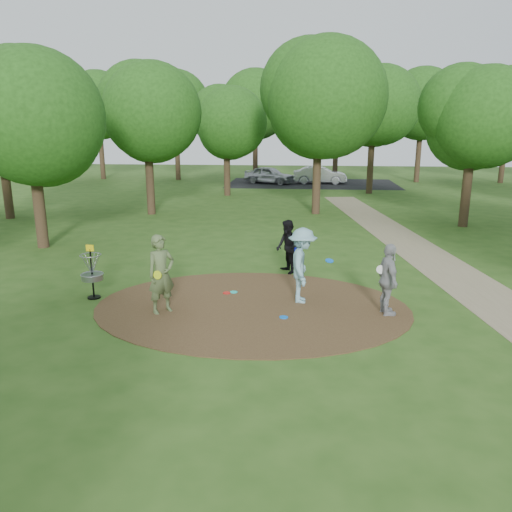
{
  "coord_description": "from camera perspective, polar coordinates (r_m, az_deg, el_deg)",
  "views": [
    {
      "loc": [
        1.31,
        -12.49,
        4.69
      ],
      "look_at": [
        0.0,
        1.2,
        1.1
      ],
      "focal_mm": 35.0,
      "sensor_mm": 36.0,
      "label": 1
    }
  ],
  "objects": [
    {
      "name": "player_walking_with_disc",
      "position": [
        16.27,
        3.61,
        1.05
      ],
      "size": [
        0.96,
        1.05,
        1.76
      ],
      "color": "black",
      "rests_on": "ground"
    },
    {
      "name": "disc_ground_red",
      "position": [
        14.45,
        -3.37,
        -4.22
      ],
      "size": [
        0.22,
        0.22,
        0.02
      ],
      "primitive_type": "cylinder",
      "color": "red",
      "rests_on": "dirt_clearing"
    },
    {
      "name": "footpath",
      "position": [
        16.09,
        24.06,
        -3.61
      ],
      "size": [
        7.55,
        39.89,
        0.01
      ],
      "primitive_type": "cube",
      "rotation": [
        0.0,
        0.0,
        0.14
      ],
      "color": "#8C7A5B",
      "rests_on": "ground"
    },
    {
      "name": "parking_lot",
      "position": [
        42.76,
        6.41,
        8.24
      ],
      "size": [
        14.0,
        8.0,
        0.01
      ],
      "primitive_type": "cube",
      "color": "black",
      "rests_on": "ground"
    },
    {
      "name": "player_waiting_with_disc",
      "position": [
        13.02,
        14.87,
        -2.65
      ],
      "size": [
        0.65,
        1.16,
        1.87
      ],
      "color": "#979799",
      "rests_on": "ground"
    },
    {
      "name": "player_observer_with_disc",
      "position": [
        12.94,
        -10.77,
        -2.06
      ],
      "size": [
        0.88,
        0.88,
        2.06
      ],
      "color": "#53653A",
      "rests_on": "ground"
    },
    {
      "name": "tree_ring",
      "position": [
        21.33,
        7.57,
        15.81
      ],
      "size": [
        37.53,
        44.96,
        9.02
      ],
      "color": "#332316",
      "rests_on": "ground"
    },
    {
      "name": "car_left",
      "position": [
        42.42,
        1.52,
        9.24
      ],
      "size": [
        4.55,
        3.1,
        1.44
      ],
      "primitive_type": "imported",
      "rotation": [
        0.0,
        0.0,
        1.2
      ],
      "color": "#ADAFB5",
      "rests_on": "ground"
    },
    {
      "name": "car_right",
      "position": [
        42.64,
        7.31,
        9.17
      ],
      "size": [
        4.44,
        1.57,
        1.46
      ],
      "primitive_type": "imported",
      "rotation": [
        0.0,
        0.0,
        1.58
      ],
      "color": "#A6A9AE",
      "rests_on": "ground"
    },
    {
      "name": "ground",
      "position": [
        13.41,
        -0.49,
        -5.85
      ],
      "size": [
        100.0,
        100.0,
        0.0
      ],
      "primitive_type": "plane",
      "color": "#2D5119",
      "rests_on": "ground"
    },
    {
      "name": "disc_ground_cyan",
      "position": [
        14.5,
        -2.57,
        -4.13
      ],
      "size": [
        0.22,
        0.22,
        0.02
      ],
      "primitive_type": "cylinder",
      "color": "#1AD0C2",
      "rests_on": "dirt_clearing"
    },
    {
      "name": "disc_golf_basket",
      "position": [
        14.56,
        -18.28,
        -1.32
      ],
      "size": [
        0.63,
        0.63,
        1.54
      ],
      "color": "black",
      "rests_on": "ground"
    },
    {
      "name": "disc_ground_blue",
      "position": [
        12.66,
        3.19,
        -7.0
      ],
      "size": [
        0.22,
        0.22,
        0.02
      ],
      "primitive_type": "cylinder",
      "color": "blue",
      "rests_on": "dirt_clearing"
    },
    {
      "name": "dirt_clearing",
      "position": [
        13.4,
        -0.49,
        -5.81
      ],
      "size": [
        8.4,
        8.4,
        0.02
      ],
      "primitive_type": "cylinder",
      "color": "#47301C",
      "rests_on": "ground"
    },
    {
      "name": "player_throwing_with_disc",
      "position": [
        13.54,
        5.31,
        -1.1
      ],
      "size": [
        1.25,
        1.34,
        2.07
      ],
      "color": "#7BACB8",
      "rests_on": "ground"
    }
  ]
}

